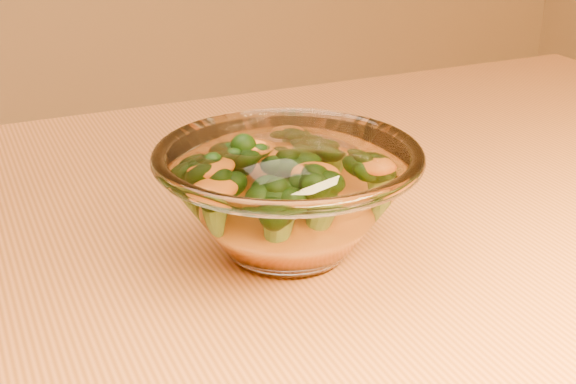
{
  "coord_description": "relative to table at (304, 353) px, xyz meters",
  "views": [
    {
      "loc": [
        -0.24,
        -0.5,
        1.04
      ],
      "look_at": [
        -0.02,
        -0.0,
        0.8
      ],
      "focal_mm": 50.0,
      "sensor_mm": 36.0,
      "label": 1
    }
  ],
  "objects": [
    {
      "name": "table",
      "position": [
        0.0,
        0.0,
        0.0
      ],
      "size": [
        1.2,
        0.8,
        0.75
      ],
      "color": "#B46A36",
      "rests_on": "ground"
    },
    {
      "name": "glass_bowl",
      "position": [
        -0.02,
        -0.0,
        0.14
      ],
      "size": [
        0.2,
        0.2,
        0.09
      ],
      "color": "white",
      "rests_on": "table"
    },
    {
      "name": "cheese_sauce",
      "position": [
        -0.02,
        -0.0,
        0.13
      ],
      "size": [
        0.11,
        0.11,
        0.03
      ],
      "primitive_type": "ellipsoid",
      "color": "#D65E12",
      "rests_on": "glass_bowl"
    },
    {
      "name": "broccoli_heap",
      "position": [
        -0.03,
        0.01,
        0.15
      ],
      "size": [
        0.14,
        0.13,
        0.06
      ],
      "color": "black",
      "rests_on": "cheese_sauce"
    }
  ]
}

